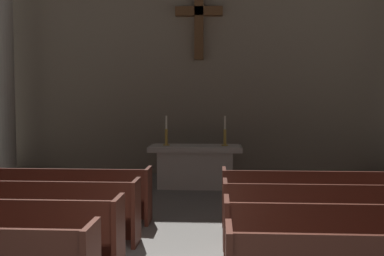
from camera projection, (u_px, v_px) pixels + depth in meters
pew_left_row_3 at (19, 210)px, 6.54m from camera, size 3.53×0.50×0.95m
pew_left_row_4 at (48, 194)px, 7.67m from camera, size 3.53×0.50×0.95m
pew_right_row_2 at (378, 241)px, 5.12m from camera, size 3.53×0.50×0.95m
pew_right_row_3 at (349, 215)px, 6.26m from camera, size 3.53×0.50×0.95m
pew_right_row_4 at (329, 198)px, 7.39m from camera, size 3.53×0.50×0.95m
altar at (195, 165)px, 10.66m from camera, size 2.20×0.90×1.01m
candlestick_left at (166, 136)px, 10.66m from camera, size 0.16×0.16×0.71m
candlestick_right at (225, 136)px, 10.58m from camera, size 0.16×0.16×0.71m
apse_with_cross at (199, 38)px, 12.54m from camera, size 11.50×0.49×7.68m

